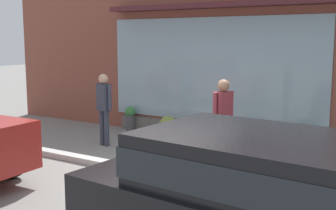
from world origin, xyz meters
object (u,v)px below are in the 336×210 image
at_px(pedestrian_with_handbag, 222,117).
at_px(fire_hydrant, 256,151).
at_px(parked_car_black, 271,201).
at_px(potted_plant_doorstep, 298,139).
at_px(potted_plant_window_center, 168,127).
at_px(potted_plant_low_front, 130,117).
at_px(pedestrian_passerby, 104,104).
at_px(potted_plant_window_right, 234,134).

bearing_deg(pedestrian_with_handbag, fire_hydrant, 106.67).
xyz_separation_m(fire_hydrant, pedestrian_with_handbag, (-0.72, 0.07, 0.55)).
height_order(parked_car_black, potted_plant_doorstep, parked_car_black).
bearing_deg(pedestrian_with_handbag, potted_plant_window_center, -102.58).
relative_size(pedestrian_with_handbag, potted_plant_low_front, 2.63).
height_order(pedestrian_passerby, potted_plant_doorstep, pedestrian_passerby).
bearing_deg(pedestrian_with_handbag, potted_plant_doorstep, 171.55).
bearing_deg(fire_hydrant, potted_plant_doorstep, 81.20).
bearing_deg(pedestrian_with_handbag, parked_car_black, 54.01).
relative_size(pedestrian_with_handbag, potted_plant_window_right, 2.60).
height_order(potted_plant_low_front, potted_plant_window_center, potted_plant_low_front).
xyz_separation_m(parked_car_black, potted_plant_window_right, (-2.45, 4.78, -0.52)).
xyz_separation_m(pedestrian_with_handbag, potted_plant_doorstep, (0.99, 1.68, -0.65)).
relative_size(fire_hydrant, parked_car_black, 0.20).
height_order(fire_hydrant, potted_plant_doorstep, fire_hydrant).
height_order(parked_car_black, potted_plant_low_front, parked_car_black).
distance_m(fire_hydrant, potted_plant_low_front, 4.67).
bearing_deg(parked_car_black, fire_hydrant, 116.88).
distance_m(pedestrian_with_handbag, potted_plant_doorstep, 2.05).
bearing_deg(parked_car_black, potted_plant_window_center, 135.19).
height_order(pedestrian_with_handbag, potted_plant_low_front, pedestrian_with_handbag).
relative_size(pedestrian_with_handbag, potted_plant_doorstep, 2.46).
bearing_deg(potted_plant_window_right, fire_hydrant, -54.25).
relative_size(pedestrian_with_handbag, potted_plant_window_center, 2.90).
distance_m(potted_plant_doorstep, potted_plant_low_front, 4.54).
bearing_deg(potted_plant_doorstep, parked_car_black, -77.53).
height_order(pedestrian_passerby, parked_car_black, pedestrian_passerby).
bearing_deg(potted_plant_low_front, pedestrian_with_handbag, -27.39).
distance_m(parked_car_black, potted_plant_window_center, 6.43).
xyz_separation_m(fire_hydrant, pedestrian_passerby, (-3.74, 0.22, 0.53)).
distance_m(potted_plant_low_front, potted_plant_window_center, 1.50).
bearing_deg(fire_hydrant, parked_car_black, -67.25).
height_order(pedestrian_passerby, potted_plant_window_right, pedestrian_passerby).
distance_m(parked_car_black, potted_plant_doorstep, 5.21).
bearing_deg(fire_hydrant, pedestrian_with_handbag, 174.62).
distance_m(fire_hydrant, potted_plant_window_right, 1.81).
bearing_deg(parked_car_black, potted_plant_doorstep, 106.59).
relative_size(parked_car_black, potted_plant_window_center, 7.46).
height_order(fire_hydrant, potted_plant_window_center, fire_hydrant).
bearing_deg(potted_plant_window_center, potted_plant_window_right, -1.59).
xyz_separation_m(pedestrian_passerby, potted_plant_low_front, (-0.53, 1.68, -0.62)).
distance_m(pedestrian_passerby, potted_plant_doorstep, 4.33).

